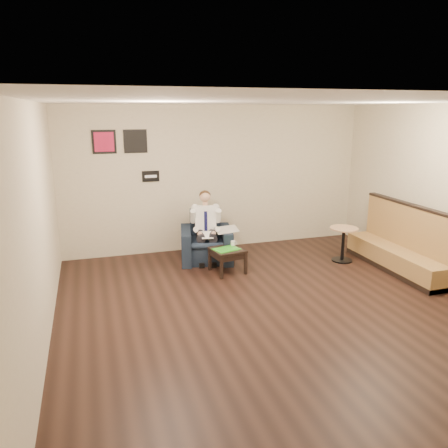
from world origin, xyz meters
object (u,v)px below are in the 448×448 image
object	(u,v)px
seated_man	(206,230)
green_folder	(226,249)
cafe_table	(343,244)
coffee_mug	(233,243)
smartphone	(226,246)
armchair	(206,237)
banquette	(398,238)
side_table	(227,261)

from	to	relation	value
seated_man	green_folder	xyz separation A→B (m)	(0.18, -0.62, -0.18)
green_folder	cafe_table	size ratio (longest dim) A/B	0.66
coffee_mug	smartphone	world-z (taller)	coffee_mug
armchair	cafe_table	xyz separation A→B (m)	(2.38, -0.79, -0.13)
armchair	smartphone	world-z (taller)	armchair
armchair	smartphone	xyz separation A→B (m)	(0.20, -0.56, -0.02)
coffee_mug	smartphone	bearing A→B (deg)	172.40
seated_man	green_folder	size ratio (longest dim) A/B	2.91
smartphone	coffee_mug	bearing A→B (deg)	-7.10
smartphone	seated_man	bearing A→B (deg)	117.26
banquette	smartphone	bearing A→B (deg)	162.35
seated_man	smartphone	xyz separation A→B (m)	(0.22, -0.45, -0.19)
armchair	green_folder	distance (m)	0.75
coffee_mug	smartphone	xyz separation A→B (m)	(-0.12, 0.02, -0.04)
green_folder	smartphone	size ratio (longest dim) A/B	3.21
green_folder	banquette	distance (m)	2.96
banquette	green_folder	bearing A→B (deg)	165.88
armchair	green_folder	bearing A→B (deg)	-66.43
smartphone	side_table	bearing A→B (deg)	-97.35
seated_man	banquette	world-z (taller)	seated_man
coffee_mug	banquette	size ratio (longest dim) A/B	0.04
armchair	banquette	size ratio (longest dim) A/B	0.41
side_table	smartphone	world-z (taller)	smartphone
smartphone	banquette	bearing A→B (deg)	-17.15
armchair	smartphone	bearing A→B (deg)	-58.57
banquette	cafe_table	bearing A→B (deg)	134.18
seated_man	side_table	bearing A→B (deg)	-59.65
seated_man	side_table	size ratio (longest dim) A/B	2.38
seated_man	banquette	xyz separation A→B (m)	(3.05, -1.34, -0.04)
side_table	cafe_table	xyz separation A→B (m)	(2.20, -0.08, 0.11)
seated_man	cafe_table	size ratio (longest dim) A/B	1.91
armchair	side_table	xyz separation A→B (m)	(0.18, -0.71, -0.23)
smartphone	banquette	distance (m)	2.96
cafe_table	smartphone	bearing A→B (deg)	173.88
green_folder	smartphone	bearing A→B (deg)	75.54
green_folder	smartphone	world-z (taller)	green_folder
smartphone	banquette	xyz separation A→B (m)	(2.82, -0.90, 0.15)
coffee_mug	cafe_table	bearing A→B (deg)	-6.03
coffee_mug	cafe_table	world-z (taller)	cafe_table
coffee_mug	armchair	bearing A→B (deg)	119.56
armchair	coffee_mug	distance (m)	0.66
seated_man	green_folder	distance (m)	0.67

